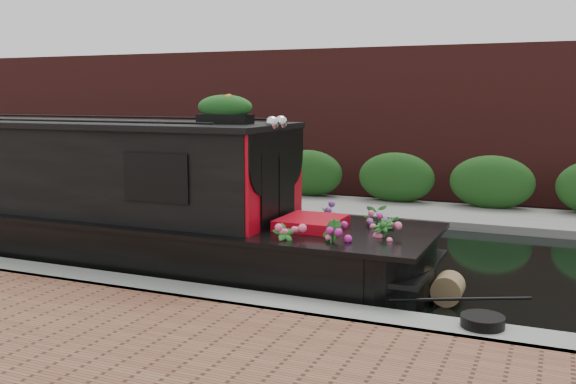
% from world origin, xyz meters
% --- Properties ---
extents(ground, '(80.00, 80.00, 0.00)m').
position_xyz_m(ground, '(0.00, 0.00, 0.00)').
color(ground, black).
rests_on(ground, ground).
extents(near_bank_coping, '(40.00, 0.60, 0.50)m').
position_xyz_m(near_bank_coping, '(0.00, -3.30, 0.00)').
color(near_bank_coping, gray).
rests_on(near_bank_coping, ground).
extents(far_bank_path, '(40.00, 2.40, 0.34)m').
position_xyz_m(far_bank_path, '(0.00, 4.20, 0.00)').
color(far_bank_path, slate).
rests_on(far_bank_path, ground).
extents(far_hedge, '(40.00, 1.10, 2.80)m').
position_xyz_m(far_hedge, '(0.00, 5.10, 0.00)').
color(far_hedge, '#1C4617').
rests_on(far_hedge, ground).
extents(far_brick_wall, '(40.00, 1.00, 8.00)m').
position_xyz_m(far_brick_wall, '(0.00, 7.20, 0.00)').
color(far_brick_wall, '#511E1B').
rests_on(far_brick_wall, ground).
extents(narrowboat, '(12.72, 2.27, 2.97)m').
position_xyz_m(narrowboat, '(-2.24, -1.76, 0.89)').
color(narrowboat, black).
rests_on(narrowboat, ground).
extents(rope_fender, '(0.40, 0.42, 0.40)m').
position_xyz_m(rope_fender, '(4.62, -1.76, 0.20)').
color(rope_fender, brown).
rests_on(rope_fender, ground).
extents(coiled_mooring_rope, '(0.47, 0.47, 0.12)m').
position_xyz_m(coiled_mooring_rope, '(5.22, -3.19, 0.31)').
color(coiled_mooring_rope, black).
rests_on(coiled_mooring_rope, near_bank_coping).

